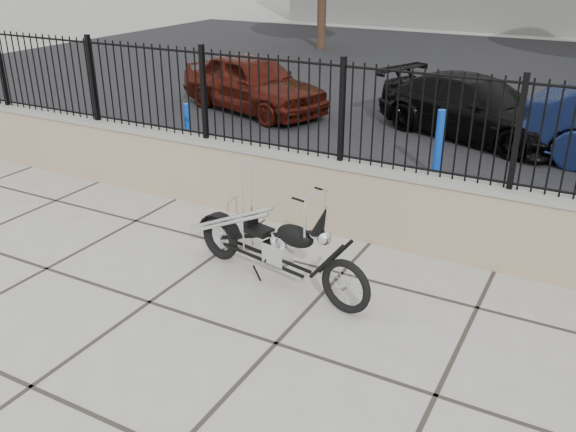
{
  "coord_description": "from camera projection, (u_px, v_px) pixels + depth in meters",
  "views": [
    {
      "loc": [
        3.82,
        -4.05,
        3.36
      ],
      "look_at": [
        0.93,
        1.29,
        0.67
      ],
      "focal_mm": 38.0,
      "sensor_mm": 36.0,
      "label": 1
    }
  ],
  "objects": [
    {
      "name": "iron_fence",
      "position": [
        269.0,
        103.0,
        7.66
      ],
      "size": [
        14.0,
        0.08,
        1.2
      ],
      "primitive_type": "cube",
      "color": "black",
      "rests_on": "retaining_wall"
    },
    {
      "name": "car_red",
      "position": [
        253.0,
        83.0,
        13.32
      ],
      "size": [
        3.96,
        2.55,
        1.25
      ],
      "primitive_type": "imported",
      "rotation": [
        0.0,
        0.0,
        1.25
      ],
      "color": "#421109",
      "rests_on": "parking_lot"
    },
    {
      "name": "ground_plane",
      "position": [
        149.0,
        302.0,
        6.28
      ],
      "size": [
        90.0,
        90.0,
        0.0
      ],
      "primitive_type": "plane",
      "color": "#99968E",
      "rests_on": "ground"
    },
    {
      "name": "car_black",
      "position": [
        475.0,
        108.0,
        11.5
      ],
      "size": [
        4.27,
        2.96,
        1.15
      ],
      "primitive_type": "imported",
      "rotation": [
        0.0,
        0.0,
        1.19
      ],
      "color": "black",
      "rests_on": "parking_lot"
    },
    {
      "name": "bollard_b",
      "position": [
        439.0,
        144.0,
        9.46
      ],
      "size": [
        0.14,
        0.14,
        1.09
      ],
      "primitive_type": "cylinder",
      "rotation": [
        0.0,
        0.0,
        -0.1
      ],
      "color": "#0B2DA6",
      "rests_on": "ground_plane"
    },
    {
      "name": "retaining_wall",
      "position": [
        270.0,
        183.0,
        8.09
      ],
      "size": [
        14.0,
        0.36,
        0.96
      ],
      "primitive_type": "cube",
      "color": "gray",
      "rests_on": "ground_plane"
    },
    {
      "name": "chopper_motorcycle",
      "position": [
        274.0,
        226.0,
        6.4
      ],
      "size": [
        2.26,
        0.84,
        1.34
      ],
      "primitive_type": null,
      "rotation": [
        0.0,
        0.0,
        -0.21
      ],
      "color": "black",
      "rests_on": "ground_plane"
    },
    {
      "name": "parking_lot",
      "position": [
        456.0,
        83.0,
        16.33
      ],
      "size": [
        30.0,
        30.0,
        0.0
      ],
      "primitive_type": "plane",
      "color": "black",
      "rests_on": "ground"
    },
    {
      "name": "bollard_a",
      "position": [
        188.0,
        128.0,
        10.72
      ],
      "size": [
        0.14,
        0.14,
        0.87
      ],
      "primitive_type": "cylinder",
      "rotation": [
        0.0,
        0.0,
        0.4
      ],
      "color": "blue",
      "rests_on": "ground_plane"
    }
  ]
}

